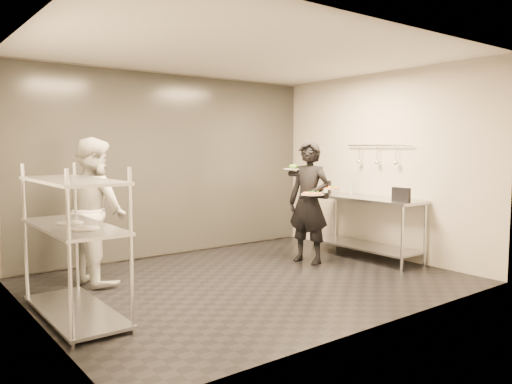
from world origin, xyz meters
TOP-DOWN VIEW (x-y plane):
  - room_shell at (0.00, 1.18)m, footprint 5.00×4.00m
  - pass_rack at (-2.15, -0.00)m, footprint 0.60×1.60m
  - prep_counter at (2.18, 0.00)m, footprint 0.60×1.80m
  - utensil_rail at (2.43, -0.00)m, footprint 0.07×1.20m
  - waiter at (1.29, 0.29)m, footprint 0.58×0.73m
  - chef at (-1.55, 1.10)m, footprint 0.80×0.96m
  - pizza_plate_near at (1.13, 0.06)m, footprint 0.32×0.32m
  - pizza_plate_far at (1.45, 0.03)m, footprint 0.28×0.28m
  - salad_plate at (1.23, 0.56)m, footprint 0.30×0.30m
  - pos_monitor at (2.06, -0.72)m, footprint 0.06×0.28m
  - bottle_green at (2.13, 0.80)m, footprint 0.07×0.07m
  - bottle_clear at (2.33, 0.43)m, footprint 0.06×0.06m
  - bottle_dark at (2.22, 0.80)m, footprint 0.06×0.06m

SIDE VIEW (x-z plane):
  - prep_counter at x=2.18m, z-range 0.17..1.09m
  - pass_rack at x=-2.15m, z-range 0.02..1.52m
  - waiter at x=1.29m, z-range 0.00..1.76m
  - chef at x=-1.55m, z-range 0.00..1.79m
  - bottle_clear at x=2.33m, z-range 0.92..1.11m
  - pos_monitor at x=2.06m, z-range 0.92..1.12m
  - bottle_dark at x=2.22m, z-range 0.92..1.13m
  - pizza_plate_near at x=1.13m, z-range 1.00..1.06m
  - bottle_green at x=2.13m, z-range 0.92..1.17m
  - pizza_plate_far at x=1.45m, z-range 1.07..1.12m
  - salad_plate at x=1.23m, z-range 1.33..1.41m
  - room_shell at x=0.00m, z-range 0.00..2.80m
  - utensil_rail at x=2.43m, z-range 1.39..1.70m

